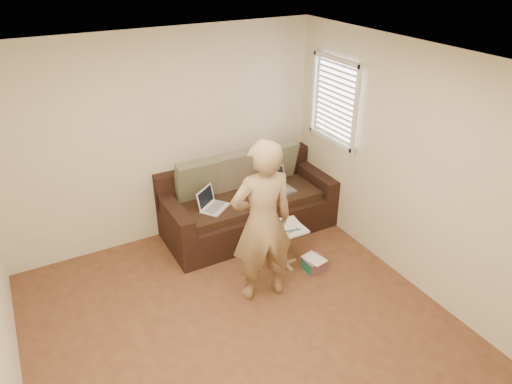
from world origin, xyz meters
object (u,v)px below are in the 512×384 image
Objects in this scene: laptop_silver at (280,192)px; side_table at (286,247)px; person at (262,223)px; sofa at (249,202)px; striped_box at (314,264)px; laptop_white at (215,209)px; drinking_glass at (274,224)px.

side_table is (-0.38, -0.78, -0.27)m from laptop_silver.
person is 0.89m from side_table.
sofa is 4.48× the size of side_table.
sofa is 9.18× the size of striped_box.
laptop_white is 0.82m from drinking_glass.
laptop_silver reaches higher than laptop_white.
drinking_glass is at bearing -94.92° from laptop_white.
sofa is 0.80m from drinking_glass.
sofa is at bearing 83.69° from drinking_glass.
sofa is 1.21× the size of person.
person is at bearing -147.43° from side_table.
sofa is at bearing 91.62° from side_table.
laptop_white is at bearing 174.74° from laptop_silver.
person reaches higher than laptop_white.
laptop_white is (-0.92, 0.01, 0.00)m from laptop_silver.
sofa is 0.43m from laptop_silver.
person is at bearing -133.50° from drinking_glass.
side_table is at bearing -88.38° from sofa.
side_table is at bearing -38.98° from drinking_glass.
side_table is at bearing 136.00° from striped_box.
sofa is 0.89m from side_table.
drinking_glass is at bearing 141.02° from side_table.
laptop_silver is at bearing 82.60° from striped_box.
side_table is (0.50, 0.32, -0.67)m from person.
laptop_white is 1.17m from person.
drinking_glass is (-0.49, -0.69, 0.03)m from laptop_silver.
side_table is 2.05× the size of striped_box.
laptop_white is (-0.52, -0.09, 0.10)m from sofa.
sofa reaches higher than side_table.
person is (-0.48, -1.19, 0.49)m from sofa.
laptop_white is 1.37m from striped_box.
person reaches higher than sofa.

